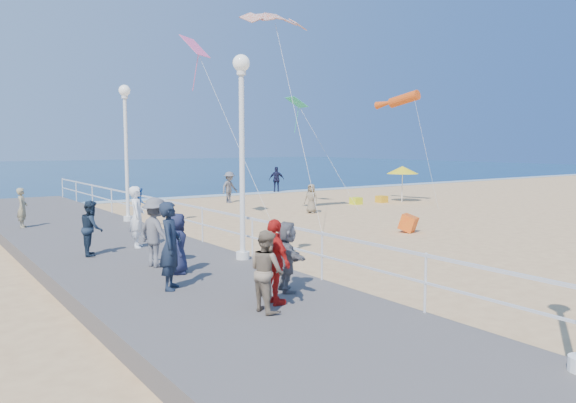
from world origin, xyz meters
TOP-DOWN VIEW (x-y plane):
  - ground at (0.00, 0.00)m, footprint 160.00×160.00m
  - ocean at (0.00, 65.00)m, footprint 160.00×90.00m
  - surf_line at (0.00, 20.50)m, footprint 160.00×1.20m
  - boardwalk at (-7.50, 0.00)m, footprint 5.00×44.00m
  - railing at (-5.05, 0.00)m, footprint 0.05×42.00m
  - lamp_post_mid at (-5.35, 0.00)m, footprint 0.44×0.44m
  - lamp_post_far at (-5.35, 9.00)m, footprint 0.44×0.44m
  - woman_holding_toddler at (-7.04, 3.24)m, footprint 0.66×0.78m
  - toddler_held at (-6.89, 3.39)m, footprint 0.49×0.54m
  - spectator_0 at (-8.15, -1.83)m, footprint 0.74×0.81m
  - spectator_1 at (-7.34, -4.28)m, footprint 0.57×0.73m
  - spectator_2 at (-7.58, 0.44)m, footprint 0.89×1.24m
  - spectator_3 at (-6.98, -4.00)m, footprint 0.40×0.96m
  - spectator_4 at (-7.45, -0.59)m, footprint 0.72×0.83m
  - spectator_5 at (-6.26, -3.35)m, footprint 0.86×1.43m
  - spectator_6 at (-9.09, 9.47)m, footprint 0.51×0.62m
  - spectator_7 at (-8.47, 2.82)m, footprint 0.74×0.86m
  - beach_walker_a at (3.16, 16.15)m, footprint 1.34×1.02m
  - beach_walker_b at (9.40, 20.54)m, footprint 1.15×0.93m
  - beach_walker_c at (4.14, 9.51)m, footprint 0.76×0.85m
  - box_kite at (3.49, 2.39)m, footprint 0.79×0.87m
  - beach_umbrella at (11.82, 10.71)m, footprint 1.90×1.90m
  - beach_chair_left at (10.63, 11.19)m, footprint 0.55×0.55m
  - beach_chair_right at (8.70, 11.28)m, footprint 0.55×0.55m
  - kite_parafoil at (1.22, 8.33)m, footprint 3.17×0.94m
  - kite_windsock at (10.53, 9.46)m, footprint 1.07×3.05m
  - kite_diamond_pink at (-2.21, 9.23)m, footprint 1.44×1.36m
  - kite_diamond_green at (5.26, 12.34)m, footprint 1.02×1.14m

SIDE VIEW (x-z plane):
  - ground at x=0.00m, z-range 0.00..0.00m
  - ocean at x=0.00m, z-range -0.01..0.04m
  - surf_line at x=0.00m, z-range 0.01..0.05m
  - boardwalk at x=-7.50m, z-range 0.00..0.40m
  - beach_chair_left at x=10.63m, z-range 0.00..0.40m
  - beach_chair_right at x=8.70m, z-range 0.00..0.40m
  - box_kite at x=3.49m, z-range -0.07..0.67m
  - beach_walker_c at x=4.14m, z-range 0.00..1.46m
  - beach_walker_a at x=3.16m, z-range 0.00..1.83m
  - beach_walker_b at x=9.40m, z-range 0.00..1.83m
  - spectator_4 at x=-7.45m, z-range 0.40..1.83m
  - spectator_6 at x=-9.09m, z-range 0.40..1.86m
  - spectator_5 at x=-6.26m, z-range 0.40..1.87m
  - spectator_1 at x=-7.34m, z-range 0.40..1.89m
  - spectator_7 at x=-8.47m, z-range 0.40..1.91m
  - spectator_3 at x=-6.98m, z-range 0.40..2.04m
  - railing at x=-5.05m, z-range 0.98..1.53m
  - spectator_2 at x=-7.58m, z-range 0.40..2.13m
  - woman_holding_toddler at x=-7.04m, z-range 0.40..2.21m
  - spectator_0 at x=-8.15m, z-range 0.40..2.25m
  - toddler_held at x=-6.89m, z-range 1.25..2.16m
  - beach_umbrella at x=11.82m, z-range 0.84..2.98m
  - lamp_post_mid at x=-5.35m, z-range 1.00..6.32m
  - lamp_post_far at x=-5.35m, z-range 1.00..6.32m
  - kite_diamond_green at x=5.26m, z-range 5.43..5.97m
  - kite_windsock at x=10.53m, z-range 5.34..6.50m
  - kite_diamond_pink at x=-2.21m, z-range 7.08..7.93m
  - kite_parafoil at x=1.22m, z-range 8.67..9.32m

